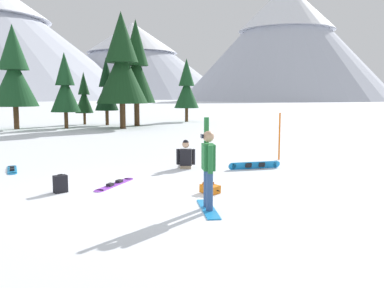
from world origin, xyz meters
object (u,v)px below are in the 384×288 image
object	(u,v)px
backpack_orange	(210,188)
trail_marker_pole	(279,136)
snowboarder_foreground	(208,167)
loose_snowboard_near_right	(12,170)
pine_tree_short	(106,89)
pine_tree_slender	(122,65)
loose_snowboard_near_left	(115,184)
loose_snowboard_far_spare	(255,165)
backpack_black	(60,184)
pine_tree_young	(65,87)
snowboarder_midground	(186,158)
pine_tree_broad	(136,68)
pine_tree_leaning	(84,96)
pine_tree_twin	(14,72)
pine_tree_tall	(187,87)

from	to	relation	value
backpack_orange	trail_marker_pole	size ratio (longest dim) A/B	0.31
snowboarder_foreground	loose_snowboard_near_right	world-z (taller)	snowboarder_foreground
backpack_orange	pine_tree_short	bearing A→B (deg)	103.62
backpack_orange	pine_tree_slender	xyz separation A→B (m)	(-4.14, 20.14, 4.43)
loose_snowboard_near_left	loose_snowboard_far_spare	world-z (taller)	loose_snowboard_far_spare
loose_snowboard_far_spare	backpack_black	xyz separation A→B (m)	(-5.62, -2.94, 0.09)
trail_marker_pole	pine_tree_short	size ratio (longest dim) A/B	0.33
loose_snowboard_far_spare	pine_tree_young	size ratio (longest dim) A/B	0.33
snowboarder_midground	pine_tree_slender	world-z (taller)	pine_tree_slender
loose_snowboard_near_right	pine_tree_young	distance (m)	17.37
loose_snowboard_far_spare	backpack_black	size ratio (longest dim) A/B	3.86
pine_tree_broad	pine_tree_leaning	bearing A→B (deg)	155.84
loose_snowboard_near_right	pine_tree_leaning	xyz separation A→B (m)	(-1.64, 21.16, 2.34)
pine_tree_young	backpack_orange	bearing A→B (deg)	-68.05
loose_snowboard_near_right	pine_tree_twin	bearing A→B (deg)	108.63
loose_snowboard_far_spare	pine_tree_leaning	size ratio (longest dim) A/B	0.42
trail_marker_pole	pine_tree_leaning	distance (m)	22.48
snowboarder_midground	pine_tree_leaning	world-z (taller)	pine_tree_leaning
snowboarder_midground	pine_tree_broad	distance (m)	19.68
loose_snowboard_near_right	loose_snowboard_far_spare	size ratio (longest dim) A/B	0.93
trail_marker_pole	pine_tree_young	bearing A→B (deg)	126.77
loose_snowboard_near_left	pine_tree_twin	bearing A→B (deg)	115.78
snowboarder_foreground	loose_snowboard_near_right	size ratio (longest dim) A/B	1.15
loose_snowboard_far_spare	pine_tree_slender	distance (m)	18.45
trail_marker_pole	loose_snowboard_near_left	bearing A→B (deg)	-144.68
loose_snowboard_near_left	pine_tree_leaning	world-z (taller)	pine_tree_leaning
backpack_orange	snowboarder_midground	bearing A→B (deg)	96.25
pine_tree_tall	backpack_orange	bearing A→B (deg)	-91.95
snowboarder_foreground	pine_tree_broad	distance (m)	24.65
snowboarder_foreground	snowboarder_midground	world-z (taller)	snowboarder_foreground
backpack_orange	pine_tree_young	bearing A→B (deg)	111.95
backpack_black	pine_tree_broad	world-z (taller)	pine_tree_broad
backpack_black	pine_tree_young	xyz separation A→B (m)	(-4.52, 20.21, 2.79)
snowboarder_midground	pine_tree_twin	size ratio (longest dim) A/B	0.24
loose_snowboard_far_spare	pine_tree_leaning	bearing A→B (deg)	114.11
trail_marker_pole	pine_tree_short	distance (m)	20.75
loose_snowboard_near_right	pine_tree_slender	world-z (taller)	pine_tree_slender
loose_snowboard_far_spare	pine_tree_slender	bearing A→B (deg)	109.57
loose_snowboard_near_left	loose_snowboard_near_right	size ratio (longest dim) A/B	1.05
backpack_black	pine_tree_slender	xyz separation A→B (m)	(-0.38, 19.81, 4.34)
snowboarder_foreground	pine_tree_tall	bearing A→B (deg)	87.74
pine_tree_leaning	pine_tree_broad	xyz separation A→B (m)	(4.47, -2.00, 2.15)
loose_snowboard_far_spare	snowboarder_midground	bearing A→B (deg)	168.97
snowboarder_midground	pine_tree_young	xyz separation A→B (m)	(-7.87, 16.83, 2.67)
snowboarder_foreground	pine_tree_twin	bearing A→B (deg)	117.97
pine_tree_twin	pine_tree_short	distance (m)	7.02
backpack_black	pine_tree_leaning	bearing A→B (deg)	99.27
loose_snowboard_near_right	loose_snowboard_far_spare	xyz separation A→B (m)	(7.97, -0.30, 0.10)
pine_tree_slender	snowboarder_midground	bearing A→B (deg)	-77.22
loose_snowboard_near_right	snowboarder_midground	bearing A→B (deg)	1.44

